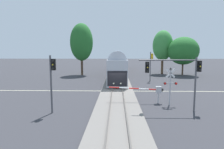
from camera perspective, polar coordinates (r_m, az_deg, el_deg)
The scene contains 12 objects.
ground_plane at distance 27.49m, azimuth 1.51°, elevation -4.78°, with size 220.00×220.00×0.00m, color #333338.
road_centre_stripe at distance 27.49m, azimuth 1.51°, elevation -4.77°, with size 44.00×0.20×0.01m.
railway_track at distance 27.47m, azimuth 1.51°, elevation -4.58°, with size 4.40×80.00×0.32m.
commuter_train at distance 46.67m, azimuth 1.48°, elevation 3.49°, with size 3.04×41.78×5.16m.
crossing_gate_near at distance 21.42m, azimuth 11.58°, elevation -4.39°, with size 5.79×0.40×1.80m.
crossing_signal_mast at distance 20.94m, azimuth 16.44°, elevation -2.15°, with size 1.36×0.44×3.88m.
traffic_signal_near_right at distance 18.89m, azimuth 18.59°, elevation 1.06°, with size 5.63×0.38×4.96m.
traffic_signal_near_left at distance 18.06m, azimuth -16.83°, elevation -0.08°, with size 0.53×0.38×5.16m.
traffic_signal_far_side at distance 36.24m, azimuth 11.22°, elevation 3.64°, with size 0.53×0.38×5.35m.
oak_far_right at distance 48.75m, azimuth 14.41°, elevation 8.07°, with size 4.71×4.71×10.32m.
maple_right_background at distance 47.41m, azimuth 19.84°, elevation 6.43°, with size 6.79×6.79×8.62m.
oak_behind_train at distance 45.73m, azimuth -8.77°, elevation 9.18°, with size 5.13×5.13×11.68m.
Camera 1 is at (-0.07, -26.92, 5.56)m, focal length 31.75 mm.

